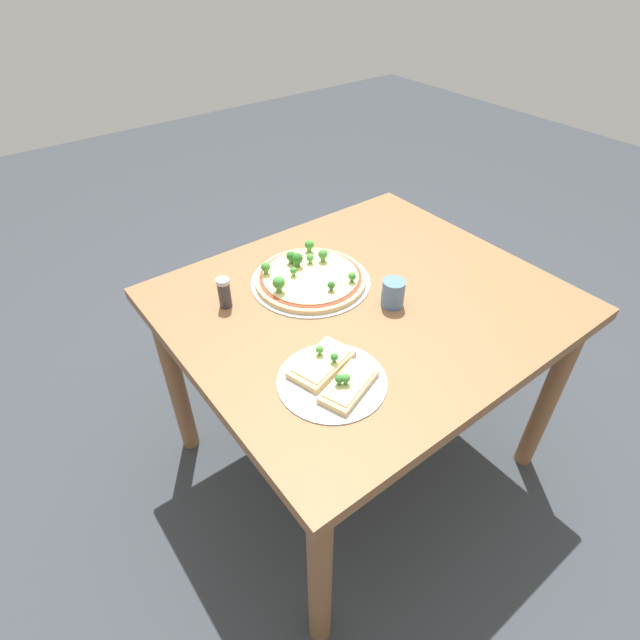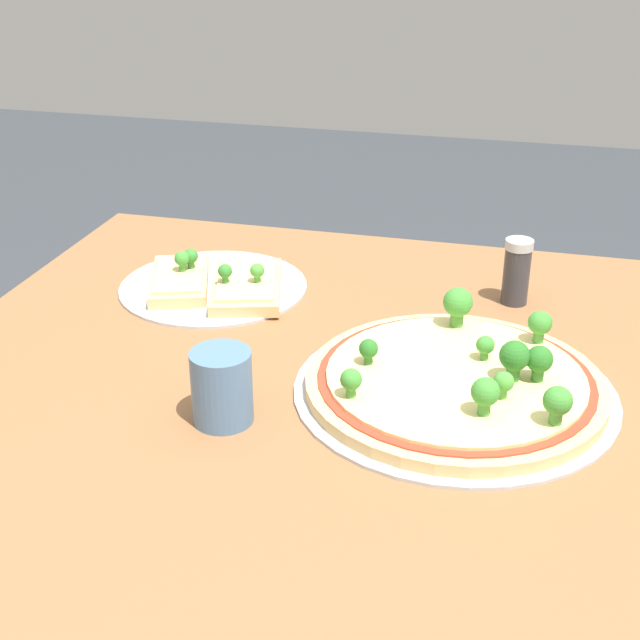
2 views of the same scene
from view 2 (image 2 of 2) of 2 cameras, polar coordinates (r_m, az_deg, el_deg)
name	(u,v)px [view 2 (image 2 of 2)]	position (r m, az deg, el deg)	size (l,w,h in m)	color
dining_table	(295,480)	(1.02, -1.59, -10.21)	(1.07, 0.94, 0.72)	brown
pizza_tray_whole	(458,381)	(1.00, 8.83, -3.91)	(0.36, 0.36, 0.07)	#B7B7BC
pizza_tray_slice	(216,283)	(1.24, -6.70, 2.35)	(0.26, 0.26, 0.05)	#B7B7BC
drinking_cup	(222,387)	(0.93, -6.30, -4.27)	(0.06, 0.06, 0.08)	#4C7099
condiment_shaker	(517,271)	(1.21, 12.47, 3.06)	(0.04, 0.04, 0.09)	#333338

